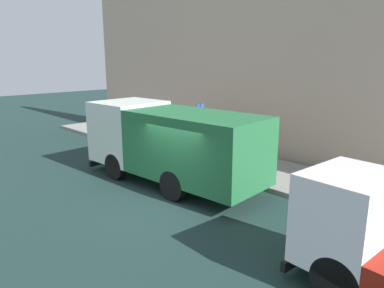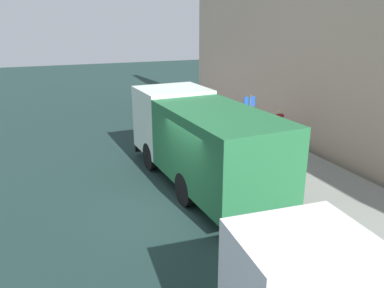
{
  "view_description": "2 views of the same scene",
  "coord_description": "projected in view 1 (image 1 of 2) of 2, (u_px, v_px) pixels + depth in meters",
  "views": [
    {
      "loc": [
        -7.29,
        -8.39,
        4.66
      ],
      "look_at": [
        1.44,
        0.6,
        1.64
      ],
      "focal_mm": 33.61,
      "sensor_mm": 36.0,
      "label": 1
    },
    {
      "loc": [
        -3.54,
        -9.72,
        5.44
      ],
      "look_at": [
        0.8,
        1.33,
        1.51
      ],
      "focal_mm": 35.65,
      "sensor_mm": 36.0,
      "label": 2
    }
  ],
  "objects": [
    {
      "name": "traffic_cone_orange",
      "position": [
        149.0,
        142.0,
        18.17
      ],
      "size": [
        0.43,
        0.43,
        0.61
      ],
      "primitive_type": "cone",
      "color": "orange",
      "rests_on": "sidewalk"
    },
    {
      "name": "ground",
      "position": [
        174.0,
        202.0,
        11.88
      ],
      "size": [
        80.0,
        80.0,
        0.0
      ],
      "primitive_type": "plane",
      "color": "#1C322F"
    },
    {
      "name": "large_utility_truck",
      "position": [
        170.0,
        141.0,
        13.31
      ],
      "size": [
        2.99,
        7.6,
        2.92
      ],
      "rotation": [
        0.0,
        0.0,
        0.06
      ],
      "color": "white",
      "rests_on": "ground"
    },
    {
      "name": "pedestrian_standing",
      "position": [
        207.0,
        143.0,
        15.59
      ],
      "size": [
        0.47,
        0.47,
        1.65
      ],
      "rotation": [
        0.0,
        0.0,
        4.3
      ],
      "color": "#545343",
      "rests_on": "sidewalk"
    },
    {
      "name": "building_facade",
      "position": [
        294.0,
        49.0,
        15.4
      ],
      "size": [
        0.5,
        30.0,
        10.05
      ],
      "primitive_type": "cube",
      "color": "#C4A690",
      "rests_on": "ground"
    },
    {
      "name": "street_sign_post",
      "position": [
        201.0,
        129.0,
        15.06
      ],
      "size": [
        0.44,
        0.08,
        2.68
      ],
      "color": "#4C5156",
      "rests_on": "sidewalk"
    },
    {
      "name": "pedestrian_walking",
      "position": [
        212.0,
        132.0,
        17.92
      ],
      "size": [
        0.47,
        0.47,
        1.63
      ],
      "rotation": [
        0.0,
        0.0,
        2.42
      ],
      "color": "#3E2E4A",
      "rests_on": "sidewalk"
    },
    {
      "name": "sidewalk",
      "position": [
        258.0,
        170.0,
        15.05
      ],
      "size": [
        3.44,
        30.0,
        0.17
      ],
      "primitive_type": "cube",
      "color": "gray",
      "rests_on": "ground"
    }
  ]
}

